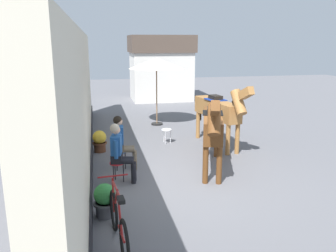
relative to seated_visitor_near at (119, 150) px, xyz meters
The scene contains 13 objects.
ground_plane 3.32m from the seated_visitor_near, 57.64° to the left, with size 40.00×40.00×0.00m, color slate.
pub_facade_wall 1.66m from the seated_visitor_near, 123.78° to the left, with size 0.34×14.00×3.40m.
distant_cottage 11.84m from the seated_visitor_near, 74.62° to the left, with size 3.40×2.60×3.50m.
seated_visitor_near is the anchor object (origin of this frame).
seated_visitor_far 0.85m from the seated_visitor_near, 81.97° to the left, with size 0.61×0.49×1.39m.
saddled_horse_near 2.36m from the seated_visitor_near, ahead, with size 1.19×2.89×2.06m.
saddled_horse_far 3.90m from the seated_visitor_near, 34.93° to the left, with size 0.79×2.98×2.06m.
flower_planter_nearest 1.69m from the seated_visitor_near, 104.16° to the right, with size 0.43×0.43×0.64m.
flower_planter_farthest 2.50m from the seated_visitor_near, 99.77° to the left, with size 0.43×0.43×0.64m.
leaning_bicycle 2.64m from the seated_visitor_near, 94.69° to the right, with size 0.50×1.76×1.02m.
cafe_parasol 5.97m from the seated_visitor_near, 71.38° to the left, with size 2.10×2.10×2.58m.
spare_stool_white 3.36m from the seated_visitor_near, 59.53° to the left, with size 0.32×0.32×0.46m.
satchel_bag 2.02m from the seated_visitor_near, 88.37° to the left, with size 0.28×0.12×0.20m, color maroon.
Camera 1 is at (-2.20, -7.34, 3.18)m, focal length 37.17 mm.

